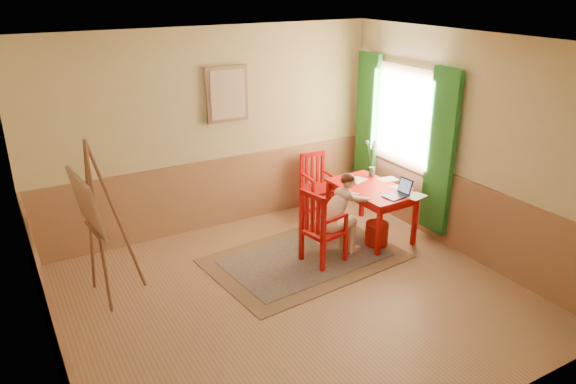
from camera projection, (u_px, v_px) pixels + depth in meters
room at (293, 182)px, 5.61m from camera, size 5.04×4.54×2.84m
wainscot at (260, 231)px, 6.59m from camera, size 5.00×4.50×1.00m
window at (402, 132)px, 7.63m from camera, size 0.12×2.01×2.20m
wall_portrait at (227, 94)px, 7.32m from camera, size 0.60×0.05×0.76m
rug at (305, 258)px, 6.97m from camera, size 2.54×1.83×0.02m
table at (371, 193)px, 7.40m from camera, size 0.76×1.22×0.72m
chair_left at (321, 227)px, 6.71m from camera, size 0.53×0.51×0.98m
chair_back at (316, 184)px, 8.17m from camera, size 0.43×0.45×0.93m
figure at (340, 212)px, 6.84m from camera, size 0.85×0.44×1.11m
laptop at (399, 193)px, 7.05m from camera, size 0.38×0.25×0.22m
papers at (390, 186)px, 7.40m from camera, size 0.69×1.13×0.00m
vase at (372, 160)px, 7.67m from camera, size 0.21×0.26×0.53m
wastebasket at (377, 234)px, 7.27m from camera, size 0.40×0.40×0.33m
easel at (91, 209)px, 5.71m from camera, size 0.65×0.83×1.87m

